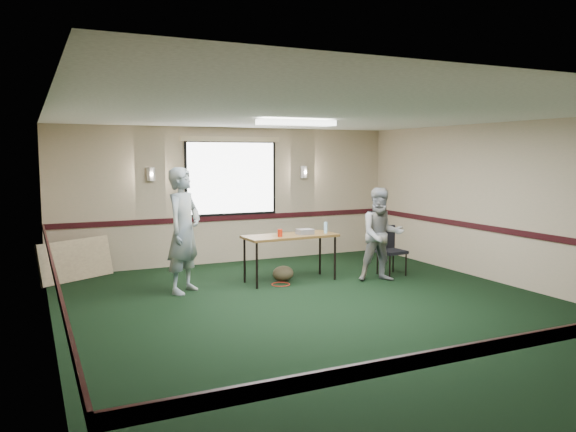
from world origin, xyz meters
name	(u,v)px	position (x,y,z in m)	size (l,w,h in m)	color
ground	(327,311)	(0.00, 0.00, 0.00)	(8.00, 8.00, 0.00)	black
room_shell	(268,189)	(0.00, 2.12, 1.58)	(8.00, 8.02, 8.00)	#CBAE92
folding_table	(290,238)	(0.32, 1.90, 0.74)	(1.63, 0.70, 0.80)	#503217
projector	(305,232)	(0.58, 1.87, 0.85)	(0.27, 0.22, 0.09)	gray
game_console	(305,231)	(0.68, 2.07, 0.83)	(0.19, 0.15, 0.05)	white
red_cup	(280,233)	(0.08, 1.79, 0.86)	(0.08, 0.08, 0.12)	#B7220C
water_bottle	(326,228)	(0.97, 1.83, 0.90)	(0.06, 0.06, 0.20)	#9ADCFD
duffel_bag	(283,273)	(0.21, 1.95, 0.13)	(0.38, 0.28, 0.27)	#4E432C
cable_coil	(281,284)	(0.06, 1.72, 0.01)	(0.31, 0.31, 0.02)	red
folded_table	(76,260)	(-3.00, 3.54, 0.35)	(1.37, 0.06, 0.71)	#9A7F5F
conference_chair	(389,246)	(2.18, 1.66, 0.51)	(0.45, 0.47, 0.88)	black
person_left	(184,230)	(-1.52, 1.90, 0.98)	(0.72, 0.47, 1.97)	#3C5985
person_right	(381,235)	(1.75, 1.27, 0.80)	(0.78, 0.61, 1.60)	#7084AF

